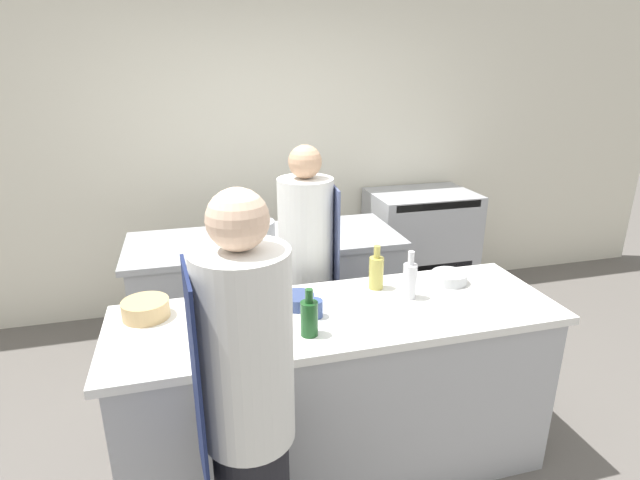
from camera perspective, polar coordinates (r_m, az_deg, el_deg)
name	(u,v)px	position (r m, az deg, el deg)	size (l,w,h in m)	color
ground_plane	(337,461)	(2.99, 1.92, -23.94)	(16.00, 16.00, 0.00)	#605B56
wall_back	(265,146)	(4.30, -6.30, 10.61)	(8.00, 0.06, 2.80)	silver
prep_counter	(338,390)	(2.69, 2.03, -16.81)	(2.19, 0.71, 0.92)	#A8AAAF
pass_counter	(267,297)	(3.65, -6.03, -6.52)	(1.87, 0.74, 0.92)	#A8AAAF
oven_range	(419,247)	(4.58, 11.25, -0.76)	(0.89, 0.63, 1.00)	#A8AAAF
chef_at_prep_near	(248,417)	(1.91, -8.23, -19.40)	(0.35, 0.33, 1.70)	black
chef_at_stove	(307,278)	(3.06, -1.53, -4.35)	(0.35, 0.33, 1.63)	black
bottle_olive_oil	(410,280)	(2.59, 10.21, -4.48)	(0.07, 0.07, 0.25)	silver
bottle_vinegar	(376,272)	(2.67, 6.45, -3.60)	(0.08, 0.08, 0.24)	#B2A84C
bottle_wine	(309,317)	(2.21, -1.24, -8.79)	(0.08, 0.08, 0.22)	#19471E
bowl_mixing_large	(298,300)	(2.49, -2.57, -6.91)	(0.17, 0.17, 0.06)	navy
bowl_prep_small	(449,278)	(2.84, 14.55, -4.17)	(0.19, 0.19, 0.06)	#B7BABC
bowl_ceramic_blue	(146,309)	(2.52, -19.30, -7.45)	(0.22, 0.22, 0.09)	tan
cup	(315,308)	(2.38, -0.60, -7.83)	(0.08, 0.08, 0.09)	#33477F
stockpot	(256,234)	(3.27, -7.34, 0.63)	(0.25, 0.25, 0.18)	#A8AAAF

